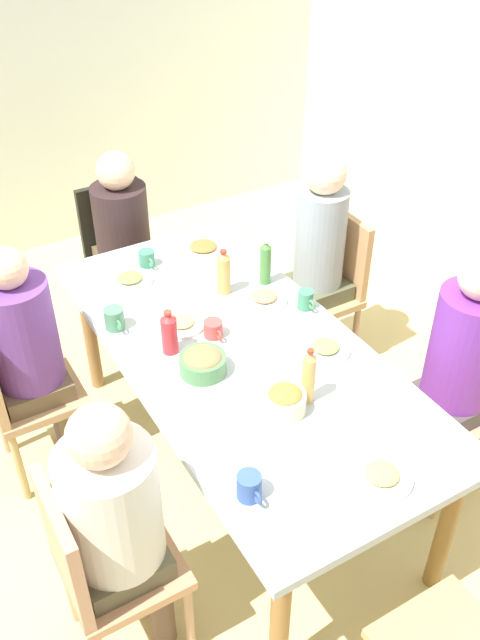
{
  "coord_description": "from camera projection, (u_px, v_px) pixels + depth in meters",
  "views": [
    {
      "loc": [
        1.95,
        -1.13,
        2.59
      ],
      "look_at": [
        0.0,
        0.0,
        0.91
      ],
      "focal_mm": 38.18,
      "sensor_mm": 36.0,
      "label": 1
    }
  ],
  "objects": [
    {
      "name": "plate_2",
      "position": [
        203.0,
        248.0,
        3.54
      ],
      "size": [
        0.26,
        0.26,
        0.04
      ],
      "color": "white",
      "rests_on": "dining_table"
    },
    {
      "name": "chair_3",
      "position": [
        328.0,
        283.0,
        3.76
      ],
      "size": [
        0.4,
        0.4,
        0.9
      ],
      "color": "tan",
      "rests_on": "ground_plane"
    },
    {
      "name": "cup_0",
      "position": [
        249.0,
        487.0,
        2.24
      ],
      "size": [
        0.12,
        0.08,
        0.1
      ],
      "color": "#37589F",
      "rests_on": "dining_table"
    },
    {
      "name": "bowl_1",
      "position": [
        285.0,
        400.0,
        2.57
      ],
      "size": [
        0.16,
        0.16,
        0.1
      ],
      "color": "beige",
      "rests_on": "dining_table"
    },
    {
      "name": "bottle_2",
      "position": [
        224.0,
        273.0,
        3.18
      ],
      "size": [
        0.07,
        0.07,
        0.23
      ],
      "color": "tan",
      "rests_on": "dining_table"
    },
    {
      "name": "wall_left",
      "position": [
        34.0,
        61.0,
        4.43
      ],
      "size": [
        0.12,
        4.53,
        2.6
      ],
      "primitive_type": "cube",
      "color": "silver",
      "rests_on": "ground_plane"
    },
    {
      "name": "plate_3",
      "position": [
        382.0,
        476.0,
        2.32
      ],
      "size": [
        0.22,
        0.22,
        0.04
      ],
      "color": "silver",
      "rests_on": "dining_table"
    },
    {
      "name": "ground_plane",
      "position": [
        240.0,
        468.0,
        3.35
      ],
      "size": [
        6.27,
        6.27,
        0.0
      ],
      "primitive_type": "plane",
      "color": "#D0BD7A"
    },
    {
      "name": "cup_2",
      "position": [
        114.0,
        319.0,
        2.99
      ],
      "size": [
        0.12,
        0.09,
        0.1
      ],
      "color": "#4D8762",
      "rests_on": "dining_table"
    },
    {
      "name": "chair_5",
      "position": [
        120.0,
        251.0,
        4.03
      ],
      "size": [
        0.4,
        0.4,
        0.9
      ],
      "color": "black",
      "rests_on": "ground_plane"
    },
    {
      "name": "chair_4",
      "position": [
        465.0,
        393.0,
        3.04
      ],
      "size": [
        0.4,
        0.4,
        0.9
      ],
      "color": "tan",
      "rests_on": "ground_plane"
    },
    {
      "name": "person_2",
      "position": [
        116.0,
        514.0,
        2.24
      ],
      "size": [
        0.33,
        0.33,
        1.21
      ],
      "color": "brown",
      "rests_on": "ground_plane"
    },
    {
      "name": "person_1",
      "position": [
        27.0,
        346.0,
        2.97
      ],
      "size": [
        0.3,
        0.3,
        1.22
      ],
      "color": "brown",
      "rests_on": "ground_plane"
    },
    {
      "name": "bowl_0",
      "position": [
        203.0,
        362.0,
        2.75
      ],
      "size": [
        0.19,
        0.19,
        0.1
      ],
      "color": "#4F824D",
      "rests_on": "dining_table"
    },
    {
      "name": "plate_1",
      "position": [
        264.0,
        298.0,
        3.17
      ],
      "size": [
        0.22,
        0.22,
        0.04
      ],
      "color": "white",
      "rests_on": "dining_table"
    },
    {
      "name": "cup_3",
      "position": [
        306.0,
        300.0,
        3.11
      ],
      "size": [
        0.11,
        0.07,
        0.09
      ],
      "color": "#3E835E",
      "rests_on": "dining_table"
    },
    {
      "name": "plate_4",
      "position": [
        325.0,
        349.0,
        2.87
      ],
      "size": [
        0.21,
        0.21,
        0.04
      ],
      "color": "silver",
      "rests_on": "dining_table"
    },
    {
      "name": "plate_0",
      "position": [
        182.0,
        324.0,
        3.02
      ],
      "size": [
        0.2,
        0.2,
        0.04
      ],
      "color": "white",
      "rests_on": "dining_table"
    },
    {
      "name": "cup_4",
      "position": [
        213.0,
        329.0,
        2.95
      ],
      "size": [
        0.12,
        0.08,
        0.07
      ],
      "color": "#C14744",
      "rests_on": "dining_table"
    },
    {
      "name": "chair_2",
      "position": [
        98.0,
        565.0,
        2.34
      ],
      "size": [
        0.4,
        0.4,
        0.9
      ],
      "color": "tan",
      "rests_on": "ground_plane"
    },
    {
      "name": "cup_1",
      "position": [
        147.0,
        258.0,
        3.41
      ],
      "size": [
        0.12,
        0.08,
        0.08
      ],
      "color": "#3E8363",
      "rests_on": "dining_table"
    },
    {
      "name": "chair_1",
      "position": [
        16.0,
        389.0,
        3.06
      ],
      "size": [
        0.4,
        0.4,
        0.9
      ],
      "color": "tan",
      "rests_on": "ground_plane"
    },
    {
      "name": "bottle_1",
      "position": [
        309.0,
        377.0,
        2.57
      ],
      "size": [
        0.05,
        0.05,
        0.25
      ],
      "color": "tan",
      "rests_on": "dining_table"
    },
    {
      "name": "bottle_3",
      "position": [
        265.0,
        263.0,
        3.24
      ],
      "size": [
        0.05,
        0.05,
        0.24
      ],
      "color": "#45823D",
      "rests_on": "dining_table"
    },
    {
      "name": "person_3",
      "position": [
        318.0,
        248.0,
        3.57
      ],
      "size": [
        0.3,
        0.3,
        1.29
      ],
      "color": "brown",
      "rests_on": "ground_plane"
    },
    {
      "name": "person_5",
      "position": [
        123.0,
        229.0,
        3.85
      ],
      "size": [
        0.31,
        0.31,
        1.16
      ],
      "color": "brown",
      "rests_on": "ground_plane"
    },
    {
      "name": "person_4",
      "position": [
        461.0,
        359.0,
        2.86
      ],
      "size": [
        0.3,
        0.3,
        1.26
      ],
      "color": "#3A4749",
      "rests_on": "ground_plane"
    },
    {
      "name": "dining_table",
      "position": [
        240.0,
        362.0,
        2.95
      ],
      "size": [
        2.07,
        0.97,
        0.76
      ],
      "color": "silver",
      "rests_on": "ground_plane"
    },
    {
      "name": "bottle_0",
      "position": [
        169.0,
        333.0,
        2.83
      ],
      "size": [
        0.07,
        0.07,
        0.21
      ],
      "color": "red",
      "rests_on": "dining_table"
    },
    {
      "name": "plate_5",
      "position": [
        130.0,
        280.0,
        3.3
      ],
      "size": [
        0.22,
        0.22,
        0.04
      ],
      "color": "white",
      "rests_on": "dining_table"
    }
  ]
}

